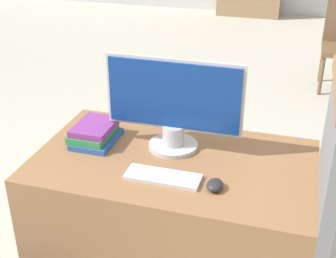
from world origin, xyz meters
The scene contains 6 objects.
desk centered at (0.00, 0.37, 0.36)m, with size 1.24×0.74×0.72m.
carrel_divider centered at (0.65, 0.29, 0.61)m, with size 0.07×0.59×1.19m.
monitor centered at (-0.03, 0.47, 0.94)m, with size 0.63×0.23×0.43m.
keyboard centered at (0.00, 0.20, 0.73)m, with size 0.32×0.11×0.02m.
mouse centered at (0.22, 0.19, 0.74)m, with size 0.07×0.09×0.04m.
book_stack centered at (-0.40, 0.42, 0.77)m, with size 0.19×0.24×0.09m.
Camera 1 is at (0.49, -1.35, 1.79)m, focal length 50.00 mm.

